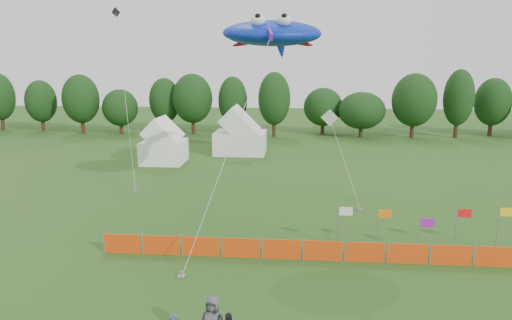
# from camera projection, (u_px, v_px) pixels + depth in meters

# --- Properties ---
(treeline) EXTENTS (104.57, 8.78, 8.36)m
(treeline) POSITION_uv_depth(u_px,v_px,m) (295.00, 103.00, 58.07)
(treeline) COLOR #382314
(treeline) RESTS_ON ground
(tent_left) EXTENTS (3.91, 3.91, 3.45)m
(tent_left) POSITION_uv_depth(u_px,v_px,m) (164.00, 145.00, 42.96)
(tent_left) COLOR white
(tent_left) RESTS_ON ground
(tent_right) EXTENTS (5.30, 4.24, 3.74)m
(tent_right) POSITION_uv_depth(u_px,v_px,m) (240.00, 135.00, 47.29)
(tent_right) COLOR white
(tent_right) RESTS_ON ground
(barrier_fence) EXTENTS (21.90, 0.06, 1.00)m
(barrier_fence) POSITION_uv_depth(u_px,v_px,m) (323.00, 251.00, 22.03)
(barrier_fence) COLOR #D9400C
(barrier_fence) RESTS_ON ground
(flag_row) EXTENTS (8.73, 0.75, 2.30)m
(flag_row) POSITION_uv_depth(u_px,v_px,m) (421.00, 223.00, 23.15)
(flag_row) COLOR gray
(flag_row) RESTS_ON ground
(stingray_kite) EXTENTS (6.81, 15.61, 12.00)m
(stingray_kite) POSITION_uv_depth(u_px,v_px,m) (273.00, 34.00, 25.95)
(stingray_kite) COLOR #0D2DC2
(stingray_kite) RESTS_ON ground
(small_kite_white) EXTENTS (2.49, 6.97, 5.88)m
(small_kite_white) POSITION_uv_depth(u_px,v_px,m) (336.00, 137.00, 33.65)
(small_kite_white) COLOR white
(small_kite_white) RESTS_ON ground
(small_kite_dark) EXTENTS (5.53, 11.22, 14.30)m
(small_kite_dark) POSITION_uv_depth(u_px,v_px,m) (123.00, 75.00, 38.60)
(small_kite_dark) COLOR black
(small_kite_dark) RESTS_ON ground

